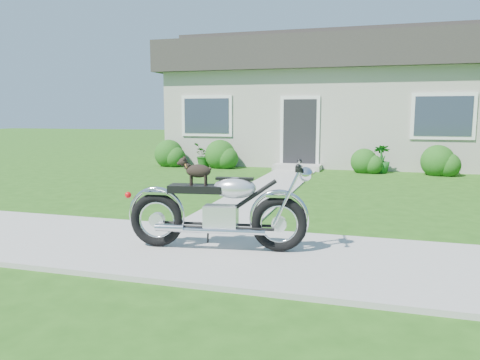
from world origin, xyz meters
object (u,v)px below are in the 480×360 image
object	(u,v)px
potted_plant_left	(204,155)
motorcycle_with_dog	(221,209)
potted_plant_right	(382,159)
house	(356,100)

from	to	relation	value
potted_plant_left	motorcycle_with_dog	distance (m)	9.21
potted_plant_right	motorcycle_with_dog	xyz separation A→B (m)	(-1.90, -8.53, 0.14)
house	potted_plant_right	world-z (taller)	house
house	potted_plant_left	distance (m)	5.90
potted_plant_left	motorcycle_with_dog	world-z (taller)	motorcycle_with_dog
potted_plant_right	motorcycle_with_dog	bearing A→B (deg)	-102.56
house	potted_plant_right	xyz separation A→B (m)	(0.92, -3.44, -1.76)
house	potted_plant_left	bearing A→B (deg)	-142.20
house	motorcycle_with_dog	world-z (taller)	house
potted_plant_right	motorcycle_with_dog	world-z (taller)	motorcycle_with_dog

